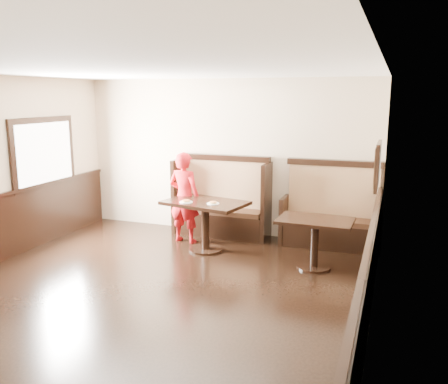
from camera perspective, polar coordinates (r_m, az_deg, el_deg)
The scene contains 9 objects.
ground at distance 5.96m, azimuth -11.52°, elevation -13.56°, with size 7.00×7.00×0.00m, color black.
room_shell at distance 6.09m, azimuth -12.80°, elevation -6.30°, with size 7.00×7.00×7.00m.
booth_main at distance 8.61m, azimuth -0.20°, elevation -1.73°, with size 1.75×0.72×1.45m.
booth_neighbor at distance 8.17m, azimuth 12.76°, elevation -3.08°, with size 1.65×0.72×1.45m.
table_main at distance 7.69m, azimuth -2.27°, elevation -2.53°, with size 1.43×1.05×0.83m.
table_neighbor at distance 7.06m, azimuth 10.88°, elevation -4.69°, with size 1.09×0.73×0.74m.
child at distance 8.15m, azimuth -4.78°, elevation -0.67°, with size 0.57×0.38×1.57m, color red.
pizza_plate_left at distance 7.59m, azimuth -4.59°, elevation -1.15°, with size 0.21×0.21×0.04m.
pizza_plate_right at distance 7.47m, azimuth -1.33°, elevation -1.34°, with size 0.20×0.20×0.04m.
Camera 1 is at (2.89, -4.56, 2.51)m, focal length 38.00 mm.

